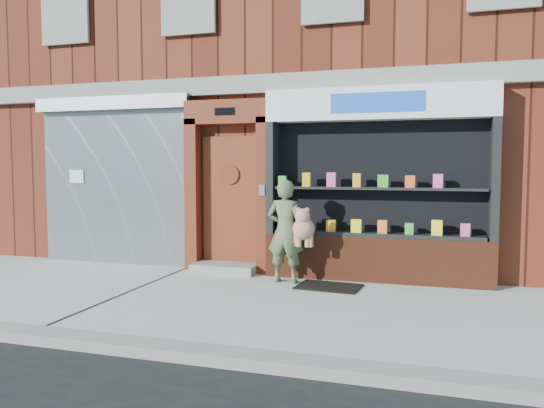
% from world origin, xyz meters
% --- Properties ---
extents(ground, '(80.00, 80.00, 0.00)m').
position_xyz_m(ground, '(0.00, 0.00, 0.00)').
color(ground, '#9E9E99').
rests_on(ground, ground).
extents(curb, '(60.00, 0.30, 0.12)m').
position_xyz_m(curb, '(0.00, -2.15, 0.06)').
color(curb, gray).
rests_on(curb, ground).
extents(building, '(12.00, 8.16, 8.00)m').
position_xyz_m(building, '(-0.00, 5.99, 4.00)').
color(building, '#511D12').
rests_on(building, ground).
extents(shutter_bay, '(3.10, 0.30, 3.04)m').
position_xyz_m(shutter_bay, '(-3.00, 1.93, 1.72)').
color(shutter_bay, gray).
rests_on(shutter_bay, ground).
extents(red_door_bay, '(1.52, 0.58, 2.90)m').
position_xyz_m(red_door_bay, '(-0.75, 1.86, 1.46)').
color(red_door_bay, '#5E1F10').
rests_on(red_door_bay, ground).
extents(pharmacy_bay, '(3.50, 0.41, 3.00)m').
position_xyz_m(pharmacy_bay, '(1.75, 1.81, 1.37)').
color(pharmacy_bay, maroon).
rests_on(pharmacy_bay, ground).
extents(woman, '(0.77, 0.43, 1.59)m').
position_xyz_m(woman, '(0.46, 1.26, 0.81)').
color(woman, '#54603F').
rests_on(woman, ground).
extents(doormat, '(0.97, 0.72, 0.02)m').
position_xyz_m(doormat, '(1.13, 1.12, 0.01)').
color(doormat, black).
rests_on(doormat, ground).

